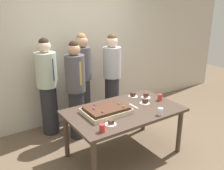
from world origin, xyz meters
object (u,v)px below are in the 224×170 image
object	(u,v)px
plated_slice_far_left	(145,102)
person_far_right_suit	(48,86)
plated_slice_near_right	(133,95)
cake_server_utensil	(134,106)
party_table	(124,115)
drink_cup_middle	(160,97)
drink_cup_far_end	(160,112)
sheet_cake	(106,110)
person_green_shirt_behind	(112,77)
plated_slice_near_left	(111,123)
plated_slice_far_right	(146,96)
person_striped_tie_right	(83,78)
drink_cup_nearest	(102,128)
person_serving_front	(76,89)

from	to	relation	value
plated_slice_far_left	person_far_right_suit	world-z (taller)	person_far_right_suit
plated_slice_near_right	cake_server_utensil	world-z (taller)	plated_slice_near_right
party_table	plated_slice_far_left	distance (m)	0.41
drink_cup_middle	drink_cup_far_end	size ratio (longest dim) A/B	1.00
party_table	plated_slice_far_left	world-z (taller)	plated_slice_far_left
drink_cup_middle	cake_server_utensil	xyz separation A→B (m)	(-0.49, 0.04, -0.05)
party_table	sheet_cake	world-z (taller)	sheet_cake
sheet_cake	plated_slice_far_left	world-z (taller)	sheet_cake
sheet_cake	person_green_shirt_behind	distance (m)	1.26
plated_slice_near_left	plated_slice_far_right	world-z (taller)	plated_slice_far_right
cake_server_utensil	person_striped_tie_right	world-z (taller)	person_striped_tie_right
drink_cup_middle	person_green_shirt_behind	distance (m)	1.09
person_far_right_suit	plated_slice_far_right	bearing A→B (deg)	30.55
person_green_shirt_behind	plated_slice_near_right	bearing A→B (deg)	31.65
plated_slice_near_left	drink_cup_middle	distance (m)	1.11
cake_server_utensil	person_far_right_suit	distance (m)	1.50
drink_cup_nearest	person_green_shirt_behind	distance (m)	1.78
plated_slice_far_left	person_striped_tie_right	bearing A→B (deg)	110.36
plated_slice_far_left	person_serving_front	world-z (taller)	person_serving_front
plated_slice_near_left	party_table	bearing A→B (deg)	33.93
plated_slice_far_right	person_green_shirt_behind	world-z (taller)	person_green_shirt_behind
plated_slice_near_left	drink_cup_middle	xyz separation A→B (m)	(1.08, 0.25, 0.03)
person_serving_front	party_table	bearing A→B (deg)	16.98
cake_server_utensil	drink_cup_nearest	bearing A→B (deg)	-153.72
sheet_cake	drink_cup_far_end	world-z (taller)	sheet_cake
person_striped_tie_right	person_far_right_suit	size ratio (longest dim) A/B	1.02
plated_slice_near_right	person_serving_front	bearing A→B (deg)	145.93
plated_slice_far_left	drink_cup_nearest	distance (m)	1.05
plated_slice_far_left	drink_cup_nearest	size ratio (longest dim) A/B	1.50
party_table	person_striped_tie_right	world-z (taller)	person_striped_tie_right
party_table	person_green_shirt_behind	distance (m)	1.17
plated_slice_far_right	person_far_right_suit	size ratio (longest dim) A/B	0.09
person_far_right_suit	plated_slice_near_left	bearing A→B (deg)	-8.77
plated_slice_far_right	person_green_shirt_behind	distance (m)	0.88
drink_cup_far_end	cake_server_utensil	distance (m)	0.44
plated_slice_near_left	plated_slice_far_left	bearing A→B (deg)	19.33
drink_cup_nearest	person_serving_front	bearing A→B (deg)	78.92
drink_cup_middle	drink_cup_far_end	xyz separation A→B (m)	(-0.36, -0.39, 0.00)
person_serving_front	plated_slice_far_left	bearing A→B (deg)	35.96
plated_slice_near_left	person_striped_tie_right	distance (m)	1.52
plated_slice_near_right	party_table	bearing A→B (deg)	-141.69
sheet_cake	cake_server_utensil	bearing A→B (deg)	-4.26
drink_cup_nearest	person_serving_front	xyz separation A→B (m)	(0.24, 1.21, 0.07)
plated_slice_near_right	person_striped_tie_right	world-z (taller)	person_striped_tie_right
party_table	plated_slice_far_left	xyz separation A→B (m)	(0.39, 0.01, 0.11)
person_striped_tie_right	person_far_right_suit	world-z (taller)	person_striped_tie_right
person_striped_tie_right	person_serving_front	bearing A→B (deg)	-30.23
drink_cup_far_end	person_serving_front	xyz separation A→B (m)	(-0.66, 1.25, 0.07)
drink_cup_middle	person_green_shirt_behind	xyz separation A→B (m)	(-0.19, 1.07, 0.09)
drink_cup_middle	person_far_right_suit	xyz separation A→B (m)	(-1.36, 1.26, 0.08)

